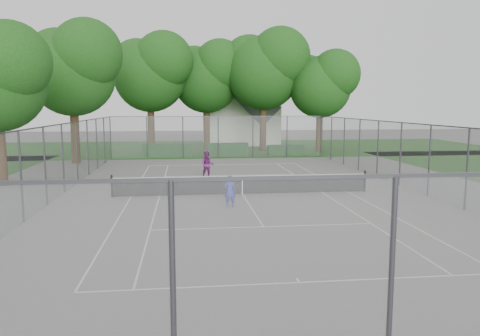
{
  "coord_description": "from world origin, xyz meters",
  "views": [
    {
      "loc": [
        -2.81,
        -22.93,
        4.44
      ],
      "look_at": [
        0.0,
        1.0,
        1.2
      ],
      "focal_mm": 35.0,
      "sensor_mm": 36.0,
      "label": 1
    }
  ],
  "objects": [
    {
      "name": "hedge_right",
      "position": [
        6.02,
        17.72,
        0.46
      ],
      "size": [
        3.09,
        1.13,
        0.93
      ],
      "primitive_type": "cube",
      "color": "#154117",
      "rests_on": "ground"
    },
    {
      "name": "tree_far_left",
      "position": [
        -5.94,
        22.73,
        7.76
      ],
      "size": [
        7.86,
        7.17,
        11.29
      ],
      "color": "#352313",
      "rests_on": "ground"
    },
    {
      "name": "tree_far_midleft",
      "position": [
        -0.53,
        24.69,
        7.49
      ],
      "size": [
        7.59,
        6.93,
        10.9
      ],
      "color": "#352313",
      "rests_on": "ground"
    },
    {
      "name": "court_markings",
      "position": [
        0.0,
        0.0,
        0.01
      ],
      "size": [
        11.03,
        23.83,
        0.01
      ],
      "color": "silver",
      "rests_on": "ground"
    },
    {
      "name": "ground",
      "position": [
        0.0,
        0.0,
        0.0
      ],
      "size": [
        120.0,
        120.0,
        0.0
      ],
      "primitive_type": "plane",
      "color": "#5E5C5A",
      "rests_on": "ground"
    },
    {
      "name": "tennis_net",
      "position": [
        0.0,
        0.0,
        0.51
      ],
      "size": [
        12.87,
        0.1,
        1.1
      ],
      "color": "black",
      "rests_on": "ground"
    },
    {
      "name": "tree_far_right",
      "position": [
        10.12,
        20.89,
        6.63
      ],
      "size": [
        6.71,
        6.13,
        9.65
      ],
      "color": "#352313",
      "rests_on": "ground"
    },
    {
      "name": "perimeter_fence",
      "position": [
        0.0,
        0.0,
        1.81
      ],
      "size": [
        18.08,
        34.08,
        3.52
      ],
      "color": "#38383D",
      "rests_on": "ground"
    },
    {
      "name": "tree_far_midright",
      "position": [
        4.92,
        22.52,
        8.13
      ],
      "size": [
        8.23,
        7.51,
        11.83
      ],
      "color": "#352313",
      "rests_on": "ground"
    },
    {
      "name": "house",
      "position": [
        3.47,
        30.42,
        4.17
      ],
      "size": [
        8.31,
        6.44,
        10.35
      ],
      "color": "white",
      "rests_on": "ground"
    },
    {
      "name": "grass_far",
      "position": [
        0.0,
        26.0,
        0.0
      ],
      "size": [
        60.0,
        20.0,
        0.0
      ],
      "primitive_type": "cube",
      "color": "#1A4513",
      "rests_on": "ground"
    },
    {
      "name": "hedge_mid",
      "position": [
        0.93,
        18.14,
        0.56
      ],
      "size": [
        3.56,
        1.02,
        1.12
      ],
      "primitive_type": "cube",
      "color": "#154117",
      "rests_on": "ground"
    },
    {
      "name": "girl_player",
      "position": [
        -0.9,
        -2.86,
        0.7
      ],
      "size": [
        0.51,
        0.34,
        1.41
      ],
      "primitive_type": "imported",
      "rotation": [
        0.0,
        0.0,
        3.14
      ],
      "color": "#2C38A5",
      "rests_on": "ground"
    },
    {
      "name": "tree_side_back",
      "position": [
        -11.1,
        14.07,
        7.4
      ],
      "size": [
        7.5,
        6.84,
        10.77
      ],
      "color": "#352313",
      "rests_on": "ground"
    },
    {
      "name": "hedge_left",
      "position": [
        -4.4,
        18.46,
        0.53
      ],
      "size": [
        4.27,
        1.28,
        1.07
      ],
      "primitive_type": "cube",
      "color": "#154117",
      "rests_on": "ground"
    },
    {
      "name": "woman_player",
      "position": [
        -1.49,
        5.32,
        0.84
      ],
      "size": [
        0.88,
        0.72,
        1.67
      ],
      "primitive_type": "imported",
      "rotation": [
        0.0,
        0.0,
        -0.11
      ],
      "color": "#6E246B",
      "rests_on": "ground"
    }
  ]
}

